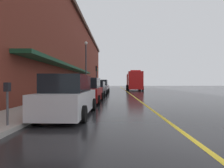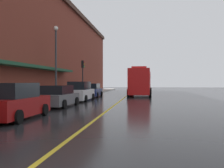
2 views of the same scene
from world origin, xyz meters
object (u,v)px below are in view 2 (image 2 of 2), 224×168
Objects in this scene: parked_car_1 at (14,102)px; street_lamp_left at (56,55)px; parked_car_4 at (92,91)px; fire_truck at (140,82)px; parking_meter_0 at (65,90)px; parked_car_3 at (80,92)px; traffic_light_near at (83,71)px; parked_car_2 at (58,97)px; parking_meter_1 at (61,90)px.

street_lamp_left reaches higher than parked_car_1.
street_lamp_left reaches higher than parked_car_4.
parking_meter_0 is (-7.08, -9.72, -0.69)m from fire_truck.
traffic_light_near reaches higher than parked_car_3.
street_lamp_left is (-1.97, 4.99, 3.65)m from parked_car_2.
parked_car_1 is 18.59m from parked_car_4.
parked_car_3 is at bearing -28.50° from fire_truck.
traffic_light_near reaches higher than parked_car_1.
fire_truck is at bearing -29.05° from parked_car_3.
parked_car_3 is at bearing 1.00° from parked_car_2.
street_lamp_left is at bearing 163.80° from parked_car_4.
parked_car_4 is (0.05, 18.59, -0.07)m from parked_car_1.
parked_car_1 reaches higher than parked_car_2.
parking_meter_0 is 1.00× the size of parking_meter_1.
parking_meter_0 is at bearing 53.70° from street_lamp_left.
parked_car_2 is 16.58m from fire_truck.
parked_car_3 is 1.86m from parking_meter_1.
parked_car_4 is at bearing 78.00° from parking_meter_0.
parked_car_1 is at bearing -86.27° from traffic_light_near.
traffic_light_near is (0.06, 6.97, 2.10)m from parking_meter_0.
parking_meter_0 is at bearing 167.00° from parked_car_4.
parking_meter_0 is 0.19× the size of street_lamp_left.
parking_meter_1 is (-7.08, -10.74, -0.69)m from fire_truck.
fire_truck is (5.71, 15.53, 0.99)m from parked_car_2.
parked_car_3 is 4.20m from street_lamp_left.
parked_car_4 is (-0.14, 6.32, -0.09)m from parked_car_3.
parked_car_4 reaches higher than parked_car_2.
traffic_light_near is (-1.44, 6.90, 2.29)m from parked_car_3.
traffic_light_near is at bearing 12.72° from parked_car_3.
street_lamp_left is at bearing 9.93° from parked_car_1.
parked_car_3 is 3.61× the size of parking_meter_0.
parked_car_1 is 12.08m from street_lamp_left.
parked_car_2 is 3.43× the size of parking_meter_1.
parked_car_4 reaches higher than parking_meter_0.
parked_car_1 is at bearing -178.21° from parked_car_2.
parking_meter_1 is 3.40m from street_lamp_left.
fire_truck is at bearing -17.91° from parked_car_2.
parked_car_4 is 8.30m from street_lamp_left.
parked_car_4 is 6.69m from fire_truck.
parking_meter_0 is 7.27m from traffic_light_near.
parked_car_2 is 0.94× the size of parked_car_4.
parking_meter_0 is (-1.50, -0.06, 0.19)m from parked_car_3.
parked_car_1 is 1.10× the size of traffic_light_near.
parked_car_2 is at bearing 179.70° from parked_car_3.
parking_meter_1 is at bearing 168.61° from parked_car_4.
parked_car_4 is (-0.01, 12.20, 0.02)m from parked_car_2.
parked_car_1 is 3.56× the size of parking_meter_1.
fire_truck is 1.27× the size of street_lamp_left.
fire_truck is 7.67m from traffic_light_near.
parking_meter_0 is (-1.37, 5.81, 0.31)m from parked_car_2.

